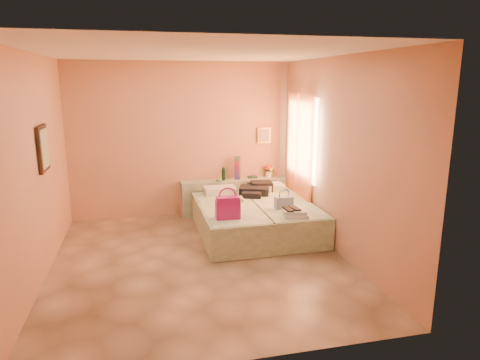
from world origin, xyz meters
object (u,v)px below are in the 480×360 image
object	(u,v)px
headboard_ledge	(236,196)
flower_vase	(269,170)
towel_stack	(296,213)
green_book	(253,177)
blue_handbag	(284,202)
bed_left	(229,221)
water_bottle	(223,174)
magenta_handbag	(228,207)
bed_right	(282,217)

from	to	relation	value
headboard_ledge	flower_vase	bearing A→B (deg)	6.34
flower_vase	towel_stack	bearing A→B (deg)	-95.52
green_book	blue_handbag	xyz separation A→B (m)	(0.10, -1.56, -0.07)
bed_left	water_bottle	world-z (taller)	water_bottle
water_bottle	towel_stack	xyz separation A→B (m)	(0.71, -1.93, -0.21)
headboard_ledge	green_book	bearing A→B (deg)	11.11
bed_left	towel_stack	bearing A→B (deg)	-41.68
towel_stack	flower_vase	bearing A→B (deg)	84.48
bed_left	green_book	distance (m)	1.51
magenta_handbag	headboard_ledge	bearing A→B (deg)	76.14
water_bottle	magenta_handbag	distance (m)	1.81
water_bottle	flower_vase	bearing A→B (deg)	5.04
water_bottle	flower_vase	world-z (taller)	flower_vase
flower_vase	water_bottle	bearing A→B (deg)	-174.96
flower_vase	magenta_handbag	world-z (taller)	flower_vase
bed_right	blue_handbag	distance (m)	0.48
towel_stack	blue_handbag	bearing A→B (deg)	94.35
green_book	bed_right	bearing A→B (deg)	-84.42
green_book	blue_handbag	bearing A→B (deg)	-89.15
blue_handbag	flower_vase	bearing A→B (deg)	78.05
headboard_ledge	towel_stack	distance (m)	2.01
headboard_ledge	flower_vase	xyz separation A→B (m)	(0.67, 0.07, 0.46)
bed_right	headboard_ledge	bearing A→B (deg)	113.89
headboard_ledge	bed_right	bearing A→B (deg)	-65.79
bed_left	blue_handbag	size ratio (longest dim) A/B	7.03
headboard_ledge	magenta_handbag	xyz separation A→B (m)	(-0.52, -1.79, 0.34)
magenta_handbag	bed_right	bearing A→B (deg)	32.98
bed_right	flower_vase	xyz separation A→B (m)	(0.15, 1.24, 0.54)
headboard_ledge	towel_stack	xyz separation A→B (m)	(0.48, -1.94, 0.23)
bed_left	blue_handbag	distance (m)	0.94
headboard_ledge	bed_right	distance (m)	1.28
bed_left	magenta_handbag	size ratio (longest dim) A/B	5.70
blue_handbag	headboard_ledge	bearing A→B (deg)	102.89
headboard_ledge	towel_stack	bearing A→B (deg)	-76.19
green_book	flower_vase	size ratio (longest dim) A/B	0.61
headboard_ledge	blue_handbag	distance (m)	1.58
flower_vase	blue_handbag	world-z (taller)	flower_vase
magenta_handbag	bed_left	bearing A→B (deg)	78.74
blue_handbag	bed_left	bearing A→B (deg)	156.11
magenta_handbag	flower_vase	bearing A→B (deg)	59.74
bed_left	green_book	world-z (taller)	green_book
flower_vase	blue_handbag	distance (m)	1.59
bed_right	water_bottle	distance (m)	1.48
water_bottle	blue_handbag	xyz separation A→B (m)	(0.68, -1.49, -0.17)
green_book	towel_stack	distance (m)	2.01
bed_right	magenta_handbag	xyz separation A→B (m)	(-1.04, -0.62, 0.41)
blue_handbag	water_bottle	bearing A→B (deg)	110.95
water_bottle	towel_stack	bearing A→B (deg)	-69.74
headboard_ledge	bed_right	world-z (taller)	headboard_ledge
bed_right	magenta_handbag	bearing A→B (deg)	-149.71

